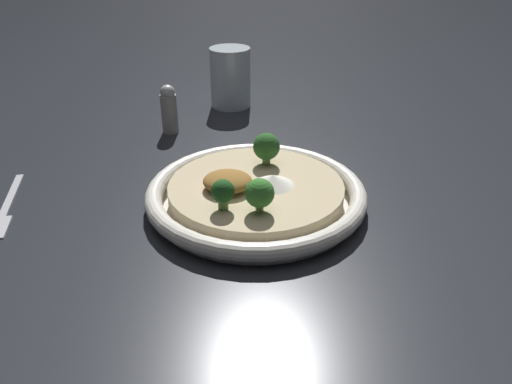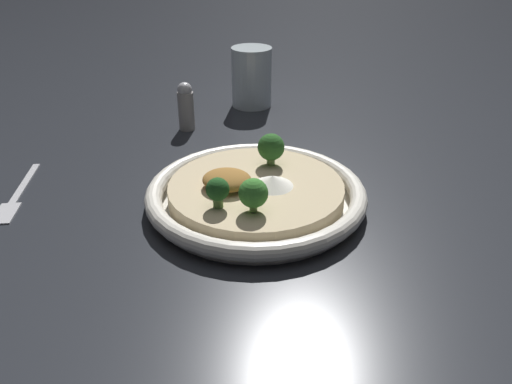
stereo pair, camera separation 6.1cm
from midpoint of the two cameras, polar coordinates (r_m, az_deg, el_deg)
ground_plane at (r=0.67m, az=2.60°, el=-1.48°), size 6.00×6.00×0.00m
risotto_bowl at (r=0.66m, az=2.63°, el=-0.26°), size 0.29×0.29×0.03m
cheese_sprinkle at (r=0.65m, az=4.65°, el=1.40°), size 0.05×0.05×0.01m
crispy_onion_garnish at (r=0.64m, az=-0.64°, el=1.34°), size 0.06×0.06×0.02m
broccoli_front_right at (r=0.58m, az=2.69°, el=-0.25°), size 0.04×0.04×0.04m
broccoli_front at (r=0.59m, az=-1.49°, el=0.11°), size 0.03×0.03×0.04m
broccoli_back_right at (r=0.70m, az=4.23°, el=5.04°), size 0.04×0.04×0.05m
drinking_glass at (r=1.02m, az=1.25°, el=12.97°), size 0.08×0.08×0.12m
fork_utensil at (r=0.75m, az=-23.76°, el=-0.63°), size 0.07×0.17×0.00m
pepper_shaker at (r=0.90m, az=-6.10°, el=9.70°), size 0.03×0.03×0.09m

